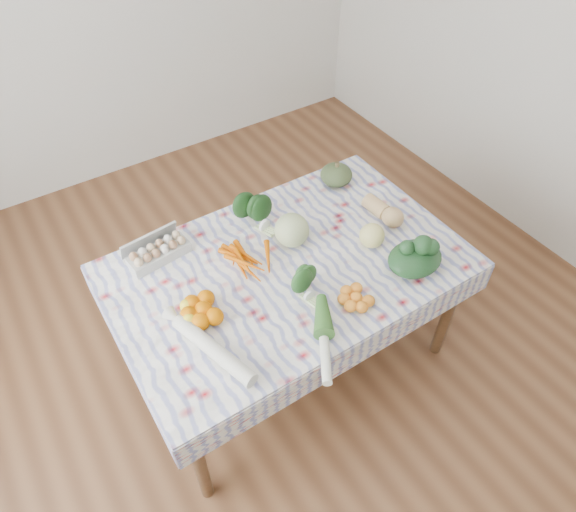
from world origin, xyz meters
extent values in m
plane|color=brown|center=(0.00, 0.00, 0.00)|extent=(4.50, 4.50, 0.00)
cube|color=brown|center=(0.00, 0.00, 0.73)|extent=(1.60, 1.00, 0.04)
cylinder|color=brown|center=(-0.74, -0.44, 0.35)|extent=(0.06, 0.06, 0.71)
cylinder|color=brown|center=(0.74, -0.44, 0.35)|extent=(0.06, 0.06, 0.71)
cylinder|color=brown|center=(-0.74, 0.44, 0.35)|extent=(0.06, 0.06, 0.71)
cylinder|color=brown|center=(0.74, 0.44, 0.35)|extent=(0.06, 0.06, 0.71)
cube|color=white|center=(0.00, 0.00, 0.76)|extent=(1.66, 1.06, 0.01)
cube|color=#B4B4AE|center=(-0.49, 0.37, 0.80)|extent=(0.31, 0.15, 0.08)
cube|color=#D35701|center=(-0.14, 0.11, 0.78)|extent=(0.26, 0.24, 0.04)
ellipsoid|color=#143612|center=(0.01, 0.31, 0.84)|extent=(0.21, 0.19, 0.15)
ellipsoid|color=#40512C|center=(0.56, 0.38, 0.82)|extent=(0.22, 0.22, 0.12)
sphere|color=#B0C080|center=(0.10, 0.11, 0.85)|extent=(0.22, 0.22, 0.17)
ellipsoid|color=#DEAF6E|center=(0.59, 0.01, 0.82)|extent=(0.13, 0.24, 0.11)
cube|color=#E16D00|center=(-0.47, -0.06, 0.80)|extent=(0.28, 0.28, 0.08)
ellipsoid|color=#21501E|center=(-0.04, -0.19, 0.81)|extent=(0.15, 0.15, 0.10)
cube|color=orange|center=(0.13, -0.35, 0.79)|extent=(0.19, 0.19, 0.06)
sphere|color=#F2E77F|center=(0.41, -0.11, 0.82)|extent=(0.16, 0.16, 0.12)
ellipsoid|color=#153419|center=(0.48, -0.34, 0.82)|extent=(0.32, 0.28, 0.12)
cylinder|color=silver|center=(-0.52, -0.26, 0.79)|extent=(0.19, 0.46, 0.07)
cylinder|color=white|center=(-0.12, -0.46, 0.78)|extent=(0.25, 0.36, 0.04)
camera|label=1|loc=(-0.90, -1.39, 2.54)|focal=32.00mm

